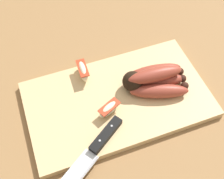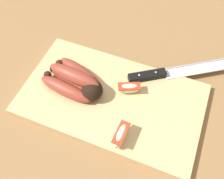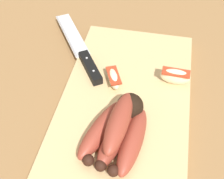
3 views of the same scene
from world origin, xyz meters
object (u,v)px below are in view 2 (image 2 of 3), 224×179
Objects in this scene: banana_bunch at (76,81)px; chefs_knife at (164,73)px; apple_wedge_near at (129,88)px; apple_wedge_middle at (121,135)px.

banana_bunch is 0.67× the size of chefs_knife.
banana_bunch reaches higher than apple_wedge_near.
apple_wedge_middle reaches higher than chefs_knife.
chefs_knife is 0.22m from apple_wedge_middle.
banana_bunch reaches higher than apple_wedge_middle.
banana_bunch is at bearing -30.40° from apple_wedge_middle.
banana_bunch is at bearing 15.15° from apple_wedge_near.
apple_wedge_middle is at bearing 78.62° from chefs_knife.
chefs_knife is 0.11m from apple_wedge_near.
chefs_knife is 3.87× the size of apple_wedge_middle.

